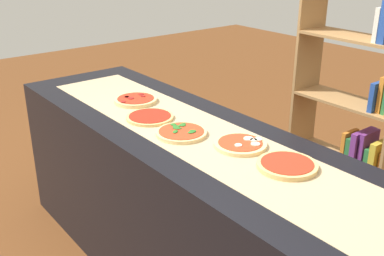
{
  "coord_description": "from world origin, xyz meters",
  "views": [
    {
      "loc": [
        1.67,
        -1.32,
        1.82
      ],
      "look_at": [
        0.0,
        0.0,
        0.94
      ],
      "focal_mm": 43.36,
      "sensor_mm": 36.0,
      "label": 1
    }
  ],
  "objects_px": {
    "pizza_pepperoni_0": "(136,100)",
    "pizza_plain_1": "(150,117)",
    "pizza_mozzarella_3": "(241,144)",
    "bookshelf": "(360,119)",
    "pizza_plain_4": "(287,165)",
    "pizza_spinach_2": "(181,133)"
  },
  "relations": [
    {
      "from": "pizza_mozzarella_3",
      "to": "bookshelf",
      "type": "xyz_separation_m",
      "value": [
        -0.11,
        1.17,
        -0.19
      ]
    },
    {
      "from": "pizza_plain_1",
      "to": "pizza_spinach_2",
      "type": "relative_size",
      "value": 1.01
    },
    {
      "from": "pizza_spinach_2",
      "to": "pizza_mozzarella_3",
      "type": "xyz_separation_m",
      "value": [
        0.28,
        0.13,
        -0.0
      ]
    },
    {
      "from": "pizza_plain_4",
      "to": "pizza_plain_1",
      "type": "bearing_deg",
      "value": -170.68
    },
    {
      "from": "pizza_plain_4",
      "to": "pizza_pepperoni_0",
      "type": "bearing_deg",
      "value": -177.27
    },
    {
      "from": "pizza_plain_4",
      "to": "bookshelf",
      "type": "height_order",
      "value": "bookshelf"
    },
    {
      "from": "pizza_plain_1",
      "to": "pizza_plain_4",
      "type": "distance_m",
      "value": 0.84
    },
    {
      "from": "pizza_pepperoni_0",
      "to": "pizza_plain_1",
      "type": "relative_size",
      "value": 0.99
    },
    {
      "from": "pizza_pepperoni_0",
      "to": "pizza_plain_4",
      "type": "height_order",
      "value": "pizza_pepperoni_0"
    },
    {
      "from": "pizza_plain_1",
      "to": "pizza_plain_4",
      "type": "relative_size",
      "value": 0.99
    },
    {
      "from": "pizza_plain_4",
      "to": "bookshelf",
      "type": "relative_size",
      "value": 0.15
    },
    {
      "from": "pizza_spinach_2",
      "to": "bookshelf",
      "type": "xyz_separation_m",
      "value": [
        0.17,
        1.3,
        -0.19
      ]
    },
    {
      "from": "pizza_pepperoni_0",
      "to": "pizza_mozzarella_3",
      "type": "relative_size",
      "value": 1.02
    },
    {
      "from": "pizza_mozzarella_3",
      "to": "pizza_plain_4",
      "type": "height_order",
      "value": "pizza_mozzarella_3"
    },
    {
      "from": "pizza_plain_1",
      "to": "bookshelf",
      "type": "xyz_separation_m",
      "value": [
        0.44,
        1.3,
        -0.19
      ]
    },
    {
      "from": "pizza_pepperoni_0",
      "to": "pizza_mozzarella_3",
      "type": "bearing_deg",
      "value": 3.38
    },
    {
      "from": "pizza_mozzarella_3",
      "to": "pizza_plain_4",
      "type": "bearing_deg",
      "value": 0.74
    },
    {
      "from": "pizza_spinach_2",
      "to": "bookshelf",
      "type": "distance_m",
      "value": 1.32
    },
    {
      "from": "bookshelf",
      "to": "pizza_mozzarella_3",
      "type": "bearing_deg",
      "value": -84.57
    },
    {
      "from": "pizza_mozzarella_3",
      "to": "bookshelf",
      "type": "relative_size",
      "value": 0.15
    },
    {
      "from": "pizza_pepperoni_0",
      "to": "pizza_mozzarella_3",
      "type": "height_order",
      "value": "pizza_pepperoni_0"
    },
    {
      "from": "pizza_pepperoni_0",
      "to": "pizza_plain_1",
      "type": "distance_m",
      "value": 0.29
    }
  ]
}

